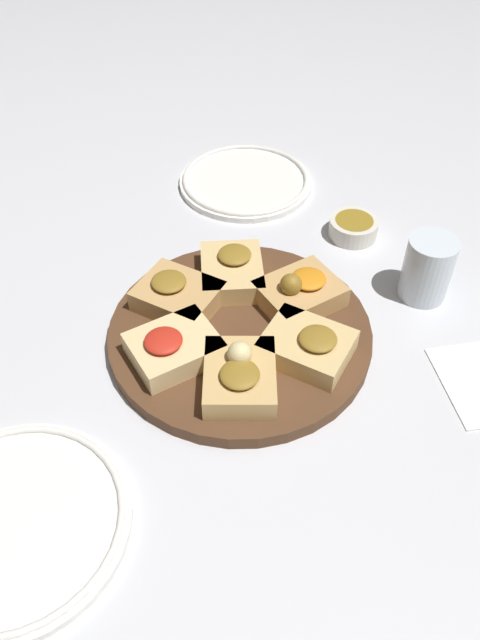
# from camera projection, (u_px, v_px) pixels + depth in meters

# --- Properties ---
(ground_plane) EXTENTS (3.00, 3.00, 0.00)m
(ground_plane) POSITION_uv_depth(u_px,v_px,m) (240.00, 338.00, 0.83)
(ground_plane) COLOR silver
(serving_board) EXTENTS (0.34, 0.34, 0.02)m
(serving_board) POSITION_uv_depth(u_px,v_px,m) (240.00, 333.00, 0.82)
(serving_board) COLOR #51331E
(serving_board) RESTS_ON ground_plane
(focaccia_slice_0) EXTENTS (0.11, 0.09, 0.04)m
(focaccia_slice_0) POSITION_uv_depth(u_px,v_px,m) (235.00, 271.00, 0.87)
(focaccia_slice_0) COLOR #DBB775
(focaccia_slice_0) RESTS_ON serving_board
(focaccia_slice_1) EXTENTS (0.13, 0.13, 0.04)m
(focaccia_slice_1) POSITION_uv_depth(u_px,v_px,m) (177.00, 295.00, 0.83)
(focaccia_slice_1) COLOR tan
(focaccia_slice_1) RESTS_ON serving_board
(focaccia_slice_2) EXTENTS (0.12, 0.13, 0.04)m
(focaccia_slice_2) POSITION_uv_depth(u_px,v_px,m) (173.00, 347.00, 0.77)
(focaccia_slice_2) COLOR #E5C689
(focaccia_slice_2) RESTS_ON serving_board
(focaccia_slice_3) EXTENTS (0.11, 0.10, 0.05)m
(focaccia_slice_3) POSITION_uv_depth(u_px,v_px,m) (240.00, 375.00, 0.73)
(focaccia_slice_3) COLOR tan
(focaccia_slice_3) RESTS_ON serving_board
(focaccia_slice_4) EXTENTS (0.13, 0.13, 0.04)m
(focaccia_slice_4) POSITION_uv_depth(u_px,v_px,m) (308.00, 346.00, 0.77)
(focaccia_slice_4) COLOR #DBB775
(focaccia_slice_4) RESTS_ON serving_board
(focaccia_slice_5) EXTENTS (0.12, 0.13, 0.05)m
(focaccia_slice_5) POSITION_uv_depth(u_px,v_px,m) (300.00, 292.00, 0.83)
(focaccia_slice_5) COLOR tan
(focaccia_slice_5) RESTS_ON serving_board
(plate_left) EXTENTS (0.24, 0.24, 0.02)m
(plate_left) POSITION_uv_depth(u_px,v_px,m) (12.00, 523.00, 0.63)
(plate_left) COLOR white
(plate_left) RESTS_ON ground_plane
(plate_right) EXTENTS (0.23, 0.23, 0.02)m
(plate_right) POSITION_uv_depth(u_px,v_px,m) (246.00, 180.00, 1.08)
(plate_right) COLOR white
(plate_right) RESTS_ON ground_plane
(water_glass) EXTENTS (0.07, 0.07, 0.09)m
(water_glass) POSITION_uv_depth(u_px,v_px,m) (427.00, 269.00, 0.85)
(water_glass) COLOR silver
(water_glass) RESTS_ON ground_plane
(dipping_bowl) EXTENTS (0.08, 0.08, 0.03)m
(dipping_bowl) POSITION_uv_depth(u_px,v_px,m) (353.00, 227.00, 0.97)
(dipping_bowl) COLOR silver
(dipping_bowl) RESTS_ON ground_plane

